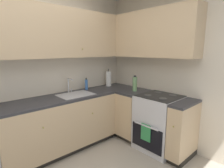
# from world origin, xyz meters

# --- Properties ---
(wall_back) EXTENTS (3.97, 0.05, 2.59)m
(wall_back) POSITION_xyz_m (0.00, 1.51, 1.30)
(wall_back) COLOR beige
(wall_back) RESTS_ON ground_plane
(wall_right) EXTENTS (0.05, 3.07, 2.59)m
(wall_right) POSITION_xyz_m (1.96, 0.00, 1.30)
(wall_right) COLOR beige
(wall_right) RESTS_ON ground_plane
(lower_cabinets_back) EXTENTS (1.80, 0.62, 0.85)m
(lower_cabinets_back) POSITION_xyz_m (0.44, 1.19, 0.43)
(lower_cabinets_back) COLOR tan
(lower_cabinets_back) RESTS_ON ground_plane
(countertop_back) EXTENTS (3.00, 0.60, 0.03)m
(countertop_back) POSITION_xyz_m (0.43, 1.19, 0.87)
(countertop_back) COLOR #2D2D33
(countertop_back) RESTS_ON lower_cabinets_back
(lower_cabinets_right) EXTENTS (0.62, 1.24, 0.85)m
(lower_cabinets_right) POSITION_xyz_m (1.64, 0.36, 0.43)
(lower_cabinets_right) COLOR tan
(lower_cabinets_right) RESTS_ON ground_plane
(countertop_right) EXTENTS (0.60, 1.24, 0.03)m
(countertop_right) POSITION_xyz_m (1.63, 0.36, 0.87)
(countertop_right) COLOR #2D2D33
(countertop_right) RESTS_ON lower_cabinets_right
(oven_range) EXTENTS (0.68, 0.62, 1.04)m
(oven_range) POSITION_xyz_m (1.65, 0.18, 0.45)
(oven_range) COLOR silver
(oven_range) RESTS_ON ground_plane
(upper_cabinets_back) EXTENTS (2.68, 0.34, 0.75)m
(upper_cabinets_back) POSITION_xyz_m (0.27, 1.33, 1.86)
(upper_cabinets_back) COLOR tan
(upper_cabinets_right) EXTENTS (0.32, 1.79, 0.75)m
(upper_cabinets_right) POSITION_xyz_m (1.77, 0.59, 1.86)
(upper_cabinets_right) COLOR tan
(sink) EXTENTS (0.55, 0.40, 0.10)m
(sink) POSITION_xyz_m (0.70, 1.16, 0.85)
(sink) COLOR #B7B7BC
(sink) RESTS_ON countertop_back
(faucet) EXTENTS (0.07, 0.16, 0.25)m
(faucet) POSITION_xyz_m (0.71, 1.37, 1.03)
(faucet) COLOR silver
(faucet) RESTS_ON countertop_back
(soap_bottle) EXTENTS (0.05, 0.05, 0.22)m
(soap_bottle) POSITION_xyz_m (1.06, 1.37, 0.98)
(soap_bottle) COLOR #3F72BF
(soap_bottle) RESTS_ON countertop_back
(paper_towel_roll) EXTENTS (0.11, 0.11, 0.36)m
(paper_towel_roll) POSITION_xyz_m (1.59, 1.35, 1.04)
(paper_towel_roll) COLOR white
(paper_towel_roll) RESTS_ON countertop_back
(oil_bottle) EXTENTS (0.08, 0.08, 0.28)m
(oil_bottle) POSITION_xyz_m (1.63, 0.69, 1.02)
(oil_bottle) COLOR #729E66
(oil_bottle) RESTS_ON countertop_right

